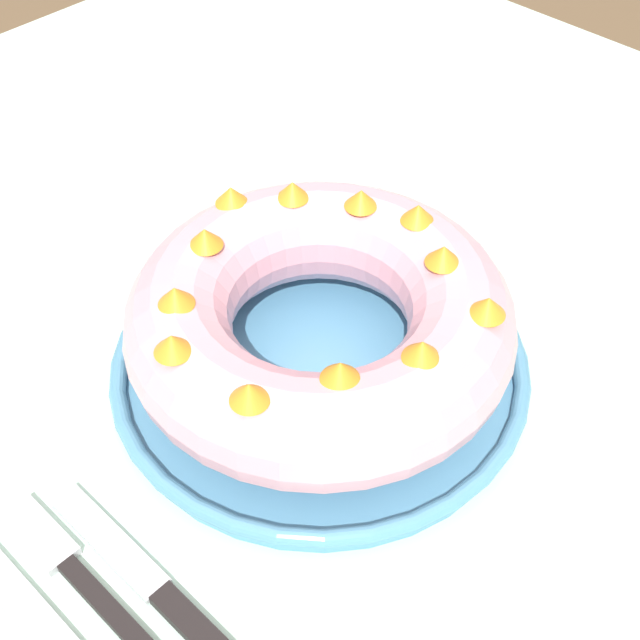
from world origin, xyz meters
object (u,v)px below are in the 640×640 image
at_px(serving_dish, 320,367).
at_px(fork, 94,593).
at_px(bundt_cake, 320,319).
at_px(cake_knife, 163,596).

distance_m(serving_dish, fork, 0.22).
height_order(bundt_cake, cake_knife, bundt_cake).
distance_m(bundt_cake, fork, 0.23).
relative_size(serving_dish, cake_knife, 1.66).
xyz_separation_m(fork, cake_knife, (0.03, -0.03, 0.00)).
bearing_deg(cake_knife, serving_dish, 18.36).
distance_m(serving_dish, bundt_cake, 0.05).
relative_size(bundt_cake, cake_knife, 1.49).
relative_size(serving_dish, bundt_cake, 1.12).
xyz_separation_m(serving_dish, cake_knife, (-0.20, -0.06, -0.01)).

